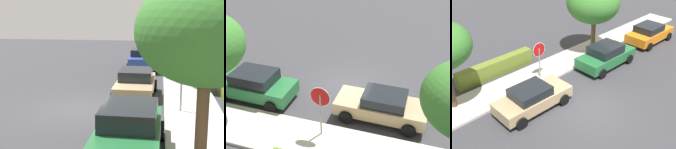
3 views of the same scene
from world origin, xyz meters
The scene contains 5 objects.
ground_plane centered at (0.00, 0.00, 0.00)m, with size 60.00×60.00×0.00m, color #38383D.
sidewalk_curb centered at (0.00, 4.74, 0.07)m, with size 32.00×2.34×0.14m, color beige.
stop_sign centered at (0.06, 4.22, 1.74)m, with size 0.89×0.08×2.50m.
parked_car_tan centered at (-2.15, 2.21, 0.71)m, with size 4.18×2.00×1.38m.
parked_car_green centered at (4.36, 2.49, 0.78)m, with size 4.25×2.10×1.53m.
Camera 2 is at (-3.42, 12.78, 8.48)m, focal length 45.00 mm.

